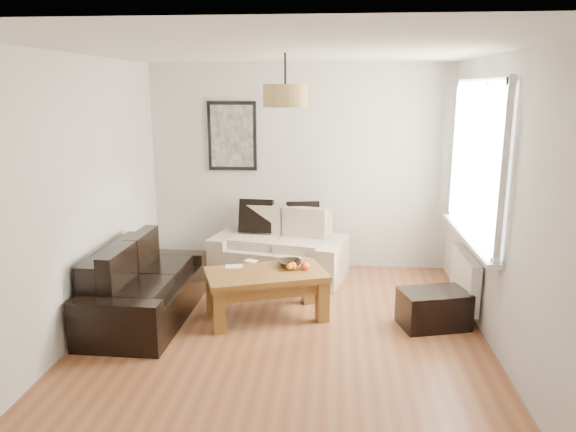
# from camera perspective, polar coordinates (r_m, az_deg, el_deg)

# --- Properties ---
(floor) EXTENTS (4.50, 4.50, 0.00)m
(floor) POSITION_cam_1_polar(r_m,az_deg,el_deg) (5.23, -0.57, -12.79)
(floor) COLOR brown
(floor) RESTS_ON ground
(ceiling) EXTENTS (3.80, 4.50, 0.00)m
(ceiling) POSITION_cam_1_polar(r_m,az_deg,el_deg) (4.71, -0.64, 16.92)
(ceiling) COLOR white
(ceiling) RESTS_ON floor
(wall_back) EXTENTS (3.80, 0.04, 2.60)m
(wall_back) POSITION_cam_1_polar(r_m,az_deg,el_deg) (7.02, 1.14, 5.06)
(wall_back) COLOR silver
(wall_back) RESTS_ON floor
(wall_front) EXTENTS (3.80, 0.04, 2.60)m
(wall_front) POSITION_cam_1_polar(r_m,az_deg,el_deg) (2.67, -5.24, -8.75)
(wall_front) COLOR silver
(wall_front) RESTS_ON floor
(wall_left) EXTENTS (0.04, 4.50, 2.60)m
(wall_left) POSITION_cam_1_polar(r_m,az_deg,el_deg) (5.33, -21.39, 1.54)
(wall_left) COLOR silver
(wall_left) RESTS_ON floor
(wall_right) EXTENTS (0.04, 4.50, 2.60)m
(wall_right) POSITION_cam_1_polar(r_m,az_deg,el_deg) (5.00, 21.61, 0.80)
(wall_right) COLOR silver
(wall_right) RESTS_ON floor
(window_bay) EXTENTS (0.14, 1.90, 1.60)m
(window_bay) POSITION_cam_1_polar(r_m,az_deg,el_deg) (5.70, 19.23, 5.48)
(window_bay) COLOR white
(window_bay) RESTS_ON wall_right
(radiator) EXTENTS (0.10, 0.90, 0.52)m
(radiator) POSITION_cam_1_polar(r_m,az_deg,el_deg) (5.97, 17.97, -6.17)
(radiator) COLOR white
(radiator) RESTS_ON wall_right
(poster) EXTENTS (0.62, 0.04, 0.87)m
(poster) POSITION_cam_1_polar(r_m,az_deg,el_deg) (7.05, -5.84, 8.31)
(poster) COLOR black
(poster) RESTS_ON wall_back
(pendant_shade) EXTENTS (0.40, 0.40, 0.20)m
(pendant_shade) POSITION_cam_1_polar(r_m,az_deg,el_deg) (5.00, -0.30, 12.47)
(pendant_shade) COLOR tan
(pendant_shade) RESTS_ON ceiling
(loveseat_cream) EXTENTS (1.75, 1.21, 0.79)m
(loveseat_cream) POSITION_cam_1_polar(r_m,az_deg,el_deg) (6.77, -0.91, -3.07)
(loveseat_cream) COLOR beige
(loveseat_cream) RESTS_ON floor
(sofa_leather) EXTENTS (0.86, 1.72, 0.73)m
(sofa_leather) POSITION_cam_1_polar(r_m,az_deg,el_deg) (5.74, -14.66, -6.85)
(sofa_leather) COLOR black
(sofa_leather) RESTS_ON floor
(coffee_table) EXTENTS (1.34, 1.01, 0.49)m
(coffee_table) POSITION_cam_1_polar(r_m,az_deg,el_deg) (5.63, -2.28, -8.18)
(coffee_table) COLOR brown
(coffee_table) RESTS_ON floor
(ottoman) EXTENTS (0.73, 0.57, 0.37)m
(ottoman) POSITION_cam_1_polar(r_m,az_deg,el_deg) (5.62, 14.95, -9.34)
(ottoman) COLOR black
(ottoman) RESTS_ON floor
(cushion_left) EXTENTS (0.43, 0.16, 0.42)m
(cushion_left) POSITION_cam_1_polar(r_m,az_deg,el_deg) (6.91, -3.34, 0.00)
(cushion_left) COLOR black
(cushion_left) RESTS_ON loveseat_cream
(cushion_right) EXTENTS (0.42, 0.20, 0.40)m
(cushion_right) POSITION_cam_1_polar(r_m,az_deg,el_deg) (6.85, 1.61, -0.17)
(cushion_right) COLOR black
(cushion_right) RESTS_ON loveseat_cream
(fruit_bowl) EXTENTS (0.30, 0.30, 0.06)m
(fruit_bowl) POSITION_cam_1_polar(r_m,az_deg,el_deg) (5.71, 0.16, -4.94)
(fruit_bowl) COLOR black
(fruit_bowl) RESTS_ON coffee_table
(orange_a) EXTENTS (0.10, 0.10, 0.08)m
(orange_a) POSITION_cam_1_polar(r_m,az_deg,el_deg) (5.59, 0.49, -5.23)
(orange_a) COLOR #FE4F15
(orange_a) RESTS_ON fruit_bowl
(orange_b) EXTENTS (0.11, 0.11, 0.09)m
(orange_b) POSITION_cam_1_polar(r_m,az_deg,el_deg) (5.59, 1.81, -5.22)
(orange_b) COLOR #FF5215
(orange_b) RESTS_ON fruit_bowl
(orange_c) EXTENTS (0.08, 0.08, 0.07)m
(orange_c) POSITION_cam_1_polar(r_m,az_deg,el_deg) (5.56, 0.15, -5.34)
(orange_c) COLOR orange
(orange_c) RESTS_ON fruit_bowl
(papers) EXTENTS (0.20, 0.15, 0.01)m
(papers) POSITION_cam_1_polar(r_m,az_deg,el_deg) (5.72, -5.66, -5.27)
(papers) COLOR silver
(papers) RESTS_ON coffee_table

